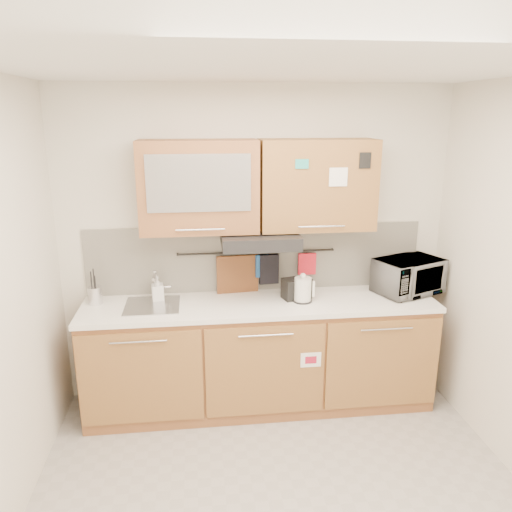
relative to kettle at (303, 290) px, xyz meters
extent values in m
plane|color=#9E9993|center=(-0.34, -1.16, -1.01)|extent=(3.20, 3.20, 0.00)
plane|color=white|center=(-0.34, -1.16, 1.59)|extent=(3.20, 3.20, 0.00)
plane|color=silver|center=(-0.34, 0.34, 0.29)|extent=(3.20, 0.00, 3.20)
cube|color=#9D6037|center=(-0.34, 0.04, -0.57)|extent=(2.80, 0.60, 0.88)
cube|color=black|center=(-0.34, 0.04, -0.96)|extent=(2.80, 0.54, 0.10)
cube|color=olive|center=(-1.27, -0.27, -0.54)|extent=(0.91, 0.02, 0.74)
cylinder|color=silver|center=(-1.27, -0.30, -0.23)|extent=(0.41, 0.01, 0.01)
cube|color=olive|center=(-0.34, -0.27, -0.54)|extent=(0.91, 0.02, 0.74)
cylinder|color=silver|center=(-0.34, -0.30, -0.23)|extent=(0.41, 0.01, 0.01)
cube|color=olive|center=(0.60, -0.27, -0.54)|extent=(0.91, 0.02, 0.74)
cylinder|color=silver|center=(0.60, -0.30, -0.23)|extent=(0.41, 0.01, 0.01)
cube|color=white|center=(-0.34, 0.03, -0.11)|extent=(2.82, 0.62, 0.04)
cube|color=silver|center=(-0.34, 0.33, 0.19)|extent=(2.80, 0.02, 0.56)
cube|color=#9D6037|center=(-0.80, 0.16, 0.82)|extent=(0.90, 0.35, 0.70)
cube|color=silver|center=(-0.80, -0.02, 0.87)|extent=(0.76, 0.02, 0.42)
cube|color=olive|center=(0.12, 0.16, 0.82)|extent=(0.90, 0.35, 0.70)
cube|color=white|center=(0.24, -0.02, 0.90)|extent=(0.14, 0.00, 0.14)
cube|color=black|center=(-0.34, 0.09, 0.41)|extent=(0.60, 0.46, 0.10)
cube|color=silver|center=(-1.19, 0.04, -0.10)|extent=(0.42, 0.40, 0.03)
cylinder|color=silver|center=(-1.17, 0.20, 0.03)|extent=(0.03, 0.03, 0.24)
cylinder|color=silver|center=(-1.17, 0.12, 0.13)|extent=(0.02, 0.18, 0.02)
cylinder|color=black|center=(-0.34, 0.29, 0.25)|extent=(1.30, 0.02, 0.02)
cylinder|color=silver|center=(-1.64, 0.15, -0.02)|extent=(0.15, 0.15, 0.14)
cylinder|color=black|center=(-1.66, 0.16, 0.04)|extent=(0.01, 0.01, 0.26)
cylinder|color=black|center=(-1.62, 0.13, 0.02)|extent=(0.01, 0.01, 0.24)
cylinder|color=black|center=(-1.64, 0.17, 0.05)|extent=(0.01, 0.01, 0.28)
cylinder|color=black|center=(-1.65, 0.13, 0.01)|extent=(0.01, 0.01, 0.21)
cylinder|color=silver|center=(0.00, 0.00, 0.01)|extent=(0.16, 0.16, 0.20)
sphere|color=silver|center=(0.00, 0.00, 0.12)|extent=(0.04, 0.04, 0.04)
cube|color=silver|center=(0.08, -0.02, 0.01)|extent=(0.02, 0.03, 0.13)
cylinder|color=black|center=(0.00, 0.00, -0.09)|extent=(0.15, 0.15, 0.01)
cube|color=black|center=(-0.04, 0.08, -0.01)|extent=(0.25, 0.19, 0.17)
cube|color=black|center=(-0.07, 0.07, 0.07)|extent=(0.09, 0.11, 0.01)
cube|color=black|center=(0.00, 0.09, 0.07)|extent=(0.09, 0.11, 0.01)
imported|color=#999999|center=(0.91, 0.10, 0.05)|extent=(0.62, 0.53, 0.29)
imported|color=#999999|center=(-1.15, 0.15, 0.01)|extent=(0.10, 0.11, 0.20)
cube|color=brown|center=(-0.50, 0.27, 0.01)|extent=(0.35, 0.06, 0.43)
cube|color=#1D4B88|center=(-0.29, 0.27, 0.13)|extent=(0.12, 0.04, 0.19)
cube|color=black|center=(-0.23, 0.27, 0.10)|extent=(0.16, 0.06, 0.25)
cube|color=red|center=(0.09, 0.27, 0.13)|extent=(0.15, 0.02, 0.18)
camera|label=1|loc=(-0.81, -3.66, 1.35)|focal=35.00mm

